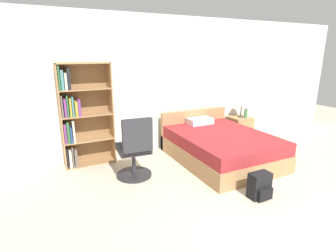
{
  "coord_description": "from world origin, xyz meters",
  "views": [
    {
      "loc": [
        -2.45,
        -1.52,
        1.91
      ],
      "look_at": [
        -0.74,
        1.98,
        0.82
      ],
      "focal_mm": 28.0,
      "sensor_mm": 36.0,
      "label": 1
    }
  ],
  "objects_px": {
    "backpack_black": "(260,186)",
    "bed": "(219,146)",
    "bookshelf": "(80,115)",
    "water_bottle": "(246,113)",
    "office_chair": "(135,151)",
    "table_lamp": "(242,102)",
    "nightstand": "(239,128)"
  },
  "relations": [
    {
      "from": "bookshelf",
      "to": "nightstand",
      "type": "distance_m",
      "value": 3.5
    },
    {
      "from": "water_bottle",
      "to": "bookshelf",
      "type": "bearing_deg",
      "value": 177.03
    },
    {
      "from": "office_chair",
      "to": "nightstand",
      "type": "height_order",
      "value": "office_chair"
    },
    {
      "from": "bookshelf",
      "to": "office_chair",
      "type": "distance_m",
      "value": 1.21
    },
    {
      "from": "nightstand",
      "to": "water_bottle",
      "type": "relative_size",
      "value": 2.52
    },
    {
      "from": "bed",
      "to": "water_bottle",
      "type": "distance_m",
      "value": 1.43
    },
    {
      "from": "bookshelf",
      "to": "nightstand",
      "type": "bearing_deg",
      "value": -1.2
    },
    {
      "from": "bookshelf",
      "to": "backpack_black",
      "type": "bearing_deg",
      "value": -48.13
    },
    {
      "from": "office_chair",
      "to": "water_bottle",
      "type": "height_order",
      "value": "office_chair"
    },
    {
      "from": "nightstand",
      "to": "table_lamp",
      "type": "height_order",
      "value": "table_lamp"
    },
    {
      "from": "office_chair",
      "to": "table_lamp",
      "type": "xyz_separation_m",
      "value": [
        2.81,
        0.85,
        0.4
      ]
    },
    {
      "from": "bookshelf",
      "to": "water_bottle",
      "type": "bearing_deg",
      "value": -2.97
    },
    {
      "from": "water_bottle",
      "to": "backpack_black",
      "type": "bearing_deg",
      "value": -127.02
    },
    {
      "from": "bed",
      "to": "nightstand",
      "type": "relative_size",
      "value": 3.84
    },
    {
      "from": "bed",
      "to": "nightstand",
      "type": "xyz_separation_m",
      "value": [
        1.15,
        0.79,
        -0.01
      ]
    },
    {
      "from": "bed",
      "to": "backpack_black",
      "type": "relative_size",
      "value": 5.51
    },
    {
      "from": "nightstand",
      "to": "water_bottle",
      "type": "bearing_deg",
      "value": -62.67
    },
    {
      "from": "water_bottle",
      "to": "backpack_black",
      "type": "distance_m",
      "value": 2.57
    },
    {
      "from": "office_chair",
      "to": "water_bottle",
      "type": "bearing_deg",
      "value": 14.43
    },
    {
      "from": "bookshelf",
      "to": "backpack_black",
      "type": "height_order",
      "value": "bookshelf"
    },
    {
      "from": "bed",
      "to": "office_chair",
      "type": "distance_m",
      "value": 1.65
    },
    {
      "from": "bed",
      "to": "water_bottle",
      "type": "bearing_deg",
      "value": 29.26
    },
    {
      "from": "office_chair",
      "to": "backpack_black",
      "type": "distance_m",
      "value": 1.87
    },
    {
      "from": "backpack_black",
      "to": "table_lamp",
      "type": "bearing_deg",
      "value": 55.25
    },
    {
      "from": "backpack_black",
      "to": "bookshelf",
      "type": "bearing_deg",
      "value": 131.87
    },
    {
      "from": "office_chair",
      "to": "table_lamp",
      "type": "distance_m",
      "value": 2.96
    },
    {
      "from": "bed",
      "to": "table_lamp",
      "type": "relative_size",
      "value": 4.47
    },
    {
      "from": "bookshelf",
      "to": "water_bottle",
      "type": "relative_size",
      "value": 8.64
    },
    {
      "from": "backpack_black",
      "to": "bed",
      "type": "bearing_deg",
      "value": 76.8
    },
    {
      "from": "bed",
      "to": "nightstand",
      "type": "height_order",
      "value": "bed"
    },
    {
      "from": "bookshelf",
      "to": "water_bottle",
      "type": "xyz_separation_m",
      "value": [
        3.5,
        -0.18,
        -0.29
      ]
    },
    {
      "from": "bookshelf",
      "to": "table_lamp",
      "type": "height_order",
      "value": "bookshelf"
    }
  ]
}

